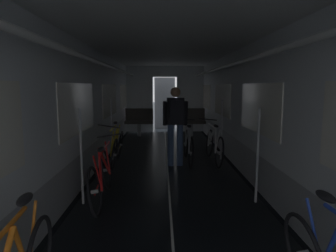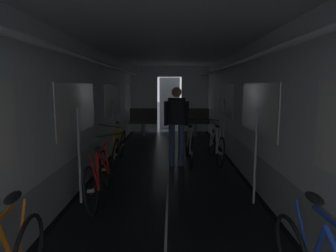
# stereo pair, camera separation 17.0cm
# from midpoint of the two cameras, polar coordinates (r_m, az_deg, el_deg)

# --- Properties ---
(train_car_shell) EXTENTS (3.14, 12.34, 2.57)m
(train_car_shell) POSITION_cam_midpoint_polar(r_m,az_deg,el_deg) (5.64, 0.89, 7.65)
(train_car_shell) COLOR black
(train_car_shell) RESTS_ON ground
(bench_seat_far_left) EXTENTS (0.98, 0.51, 0.95)m
(bench_seat_far_left) POSITION_cam_midpoint_polar(r_m,az_deg,el_deg) (10.22, -4.33, 1.30)
(bench_seat_far_left) COLOR gray
(bench_seat_far_left) RESTS_ON ground
(bench_seat_far_right) EXTENTS (0.98, 0.51, 0.95)m
(bench_seat_far_right) POSITION_cam_midpoint_polar(r_m,az_deg,el_deg) (10.22, 5.78, 1.28)
(bench_seat_far_right) COLOR gray
(bench_seat_far_right) RESTS_ON ground
(bicycle_yellow) EXTENTS (0.44, 1.69, 0.96)m
(bicycle_yellow) POSITION_cam_midpoint_polar(r_m,az_deg,el_deg) (6.58, -8.82, -4.00)
(bicycle_yellow) COLOR black
(bicycle_yellow) RESTS_ON ground
(bicycle_white) EXTENTS (0.44, 1.69, 0.95)m
(bicycle_white) POSITION_cam_midpoint_polar(r_m,az_deg,el_deg) (6.71, 9.93, -3.77)
(bicycle_white) COLOR black
(bicycle_white) RESTS_ON ground
(bicycle_red) EXTENTS (0.44, 1.69, 0.96)m
(bicycle_red) POSITION_cam_midpoint_polar(r_m,az_deg,el_deg) (4.54, -12.14, -9.42)
(bicycle_red) COLOR black
(bicycle_red) RESTS_ON ground
(person_cyclist_aisle) EXTENTS (0.54, 0.38, 1.69)m
(person_cyclist_aisle) POSITION_cam_midpoint_polar(r_m,az_deg,el_deg) (6.23, 2.44, 1.35)
(person_cyclist_aisle) COLOR #384C75
(person_cyclist_aisle) RESTS_ON ground
(bicycle_silver_in_aisle) EXTENTS (0.44, 1.69, 0.94)m
(bicycle_silver_in_aisle) POSITION_cam_midpoint_polar(r_m,az_deg,el_deg) (6.60, 4.95, -3.85)
(bicycle_silver_in_aisle) COLOR black
(bicycle_silver_in_aisle) RESTS_ON ground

